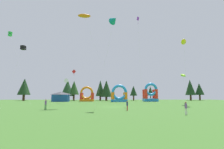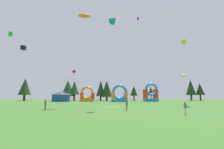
{
  "view_description": "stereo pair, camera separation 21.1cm",
  "coord_description": "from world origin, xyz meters",
  "px_view_note": "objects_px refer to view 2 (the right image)",
  "views": [
    {
      "loc": [
        -1.13,
        -34.6,
        2.44
      ],
      "look_at": [
        0.0,
        6.73,
        7.75
      ],
      "focal_mm": 26.07,
      "sensor_mm": 36.0,
      "label": 1
    },
    {
      "loc": [
        -0.92,
        -34.6,
        2.44
      ],
      "look_at": [
        0.0,
        6.73,
        7.75
      ],
      "focal_mm": 26.07,
      "sensor_mm": 36.0,
      "label": 2
    }
  ],
  "objects_px": {
    "person_near_camera": "(45,103)",
    "festival_tent": "(61,97)",
    "kite_yellow_parafoil": "(184,42)",
    "kite_red_diamond": "(74,72)",
    "person_left_edge": "(127,105)",
    "person_midfield": "(185,107)",
    "inflatable_yellow_castle": "(151,94)",
    "kite_teal_delta": "(114,20)",
    "kite_purple_diamond": "(138,20)",
    "kite_black_box": "(23,48)",
    "kite_lime_parafoil": "(183,75)",
    "kite_white_delta": "(68,81)",
    "kite_orange_parafoil": "(84,16)",
    "inflatable_red_slide": "(87,96)",
    "kite_green_box": "(10,34)",
    "inflatable_orange_dome": "(119,96)"
  },
  "relations": [
    {
      "from": "kite_orange_parafoil",
      "to": "kite_purple_diamond",
      "type": "distance_m",
      "value": 14.53
    },
    {
      "from": "inflatable_yellow_castle",
      "to": "kite_red_diamond",
      "type": "bearing_deg",
      "value": -143.27
    },
    {
      "from": "person_midfield",
      "to": "kite_purple_diamond",
      "type": "bearing_deg",
      "value": 105.31
    },
    {
      "from": "kite_black_box",
      "to": "person_midfield",
      "type": "xyz_separation_m",
      "value": [
        28.91,
        -14.91,
        -12.01
      ]
    },
    {
      "from": "kite_red_diamond",
      "to": "festival_tent",
      "type": "relative_size",
      "value": 1.57
    },
    {
      "from": "person_midfield",
      "to": "kite_white_delta",
      "type": "bearing_deg",
      "value": 136.61
    },
    {
      "from": "kite_lime_parafoil",
      "to": "inflatable_yellow_castle",
      "type": "height_order",
      "value": "kite_lime_parafoil"
    },
    {
      "from": "kite_yellow_parafoil",
      "to": "person_near_camera",
      "type": "height_order",
      "value": "kite_yellow_parafoil"
    },
    {
      "from": "kite_purple_diamond",
      "to": "person_midfield",
      "type": "xyz_separation_m",
      "value": [
        1.9,
        -20.8,
        -21.64
      ]
    },
    {
      "from": "kite_teal_delta",
      "to": "kite_lime_parafoil",
      "type": "xyz_separation_m",
      "value": [
        18.88,
        11.93,
        -9.55
      ]
    },
    {
      "from": "kite_purple_diamond",
      "to": "person_left_edge",
      "type": "relative_size",
      "value": 15.0
    },
    {
      "from": "kite_green_box",
      "to": "person_midfield",
      "type": "relative_size",
      "value": 11.36
    },
    {
      "from": "kite_red_diamond",
      "to": "person_midfield",
      "type": "xyz_separation_m",
      "value": [
        19.57,
        -25.25,
        -8.06
      ]
    },
    {
      "from": "inflatable_yellow_castle",
      "to": "inflatable_red_slide",
      "type": "bearing_deg",
      "value": 177.82
    },
    {
      "from": "person_near_camera",
      "to": "festival_tent",
      "type": "height_order",
      "value": "festival_tent"
    },
    {
      "from": "kite_red_diamond",
      "to": "person_left_edge",
      "type": "xyz_separation_m",
      "value": [
        12.75,
        -19.45,
        -8.1
      ]
    },
    {
      "from": "kite_orange_parafoil",
      "to": "person_near_camera",
      "type": "bearing_deg",
      "value": -120.0
    },
    {
      "from": "festival_tent",
      "to": "kite_purple_diamond",
      "type": "bearing_deg",
      "value": -41.45
    },
    {
      "from": "person_near_camera",
      "to": "kite_yellow_parafoil",
      "type": "bearing_deg",
      "value": -21.1
    },
    {
      "from": "kite_green_box",
      "to": "festival_tent",
      "type": "bearing_deg",
      "value": 74.53
    },
    {
      "from": "kite_black_box",
      "to": "inflatable_yellow_castle",
      "type": "distance_m",
      "value": 48.59
    },
    {
      "from": "kite_teal_delta",
      "to": "kite_lime_parafoil",
      "type": "relative_size",
      "value": 2.14
    },
    {
      "from": "kite_green_box",
      "to": "inflatable_red_slide",
      "type": "height_order",
      "value": "kite_green_box"
    },
    {
      "from": "kite_orange_parafoil",
      "to": "kite_purple_diamond",
      "type": "xyz_separation_m",
      "value": [
        13.73,
        4.58,
        1.23
      ]
    },
    {
      "from": "inflatable_yellow_castle",
      "to": "kite_teal_delta",
      "type": "bearing_deg",
      "value": -114.44
    },
    {
      "from": "kite_red_diamond",
      "to": "kite_lime_parafoil",
      "type": "xyz_separation_m",
      "value": [
        29.65,
        -3.69,
        -1.3
      ]
    },
    {
      "from": "kite_yellow_parafoil",
      "to": "kite_lime_parafoil",
      "type": "relative_size",
      "value": 2.03
    },
    {
      "from": "kite_green_box",
      "to": "person_near_camera",
      "type": "bearing_deg",
      "value": -40.36
    },
    {
      "from": "kite_purple_diamond",
      "to": "person_midfield",
      "type": "distance_m",
      "value": 30.08
    },
    {
      "from": "kite_white_delta",
      "to": "kite_green_box",
      "type": "height_order",
      "value": "kite_green_box"
    },
    {
      "from": "kite_white_delta",
      "to": "kite_red_diamond",
      "type": "height_order",
      "value": "kite_red_diamond"
    },
    {
      "from": "kite_yellow_parafoil",
      "to": "kite_white_delta",
      "type": "bearing_deg",
      "value": 162.32
    },
    {
      "from": "kite_teal_delta",
      "to": "person_near_camera",
      "type": "relative_size",
      "value": 10.15
    },
    {
      "from": "person_near_camera",
      "to": "inflatable_red_slide",
      "type": "xyz_separation_m",
      "value": [
        2.13,
        38.8,
        1.06
      ]
    },
    {
      "from": "person_midfield",
      "to": "person_left_edge",
      "type": "bearing_deg",
      "value": 149.75
    },
    {
      "from": "kite_teal_delta",
      "to": "kite_lime_parafoil",
      "type": "height_order",
      "value": "kite_teal_delta"
    },
    {
      "from": "kite_teal_delta",
      "to": "person_near_camera",
      "type": "xyz_separation_m",
      "value": [
        -11.81,
        -2.0,
        -16.21
      ]
    },
    {
      "from": "kite_white_delta",
      "to": "inflatable_yellow_castle",
      "type": "bearing_deg",
      "value": 25.89
    },
    {
      "from": "kite_yellow_parafoil",
      "to": "kite_red_diamond",
      "type": "distance_m",
      "value": 31.02
    },
    {
      "from": "inflatable_orange_dome",
      "to": "person_midfield",
      "type": "bearing_deg",
      "value": -82.43
    },
    {
      "from": "kite_lime_parafoil",
      "to": "festival_tent",
      "type": "relative_size",
      "value": 1.39
    },
    {
      "from": "kite_purple_diamond",
      "to": "inflatable_red_slide",
      "type": "relative_size",
      "value": 3.86
    },
    {
      "from": "kite_purple_diamond",
      "to": "kite_black_box",
      "type": "height_order",
      "value": "kite_purple_diamond"
    },
    {
      "from": "inflatable_red_slide",
      "to": "festival_tent",
      "type": "relative_size",
      "value": 1.0
    },
    {
      "from": "kite_teal_delta",
      "to": "person_left_edge",
      "type": "distance_m",
      "value": 16.9
    },
    {
      "from": "kite_red_diamond",
      "to": "kite_purple_diamond",
      "type": "bearing_deg",
      "value": -14.13
    },
    {
      "from": "inflatable_red_slide",
      "to": "person_left_edge",
      "type": "bearing_deg",
      "value": -74.0
    },
    {
      "from": "kite_yellow_parafoil",
      "to": "kite_black_box",
      "type": "bearing_deg",
      "value": -172.19
    },
    {
      "from": "kite_lime_parafoil",
      "to": "inflatable_red_slide",
      "type": "xyz_separation_m",
      "value": [
        -28.55,
        24.87,
        -5.6
      ]
    },
    {
      "from": "kite_red_diamond",
      "to": "person_midfield",
      "type": "bearing_deg",
      "value": -52.22
    }
  ]
}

